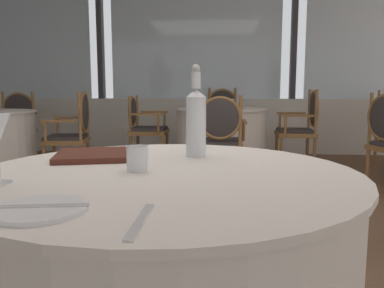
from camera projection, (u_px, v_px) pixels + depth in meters
name	position (u px, v px, depth m)	size (l,w,h in m)	color
ground_plane	(148.00, 259.00, 2.33)	(13.79, 13.79, 0.00)	brown
window_wall_far	(195.00, 78.00, 6.09)	(9.52, 0.14, 2.91)	silver
side_plate	(39.00, 209.00, 0.79)	(0.19, 0.19, 0.01)	white
butter_knife	(39.00, 206.00, 0.79)	(0.20, 0.02, 0.00)	silver
dinner_fork	(140.00, 221.00, 0.73)	(0.20, 0.02, 0.00)	silver
water_bottle	(196.00, 120.00, 1.43)	(0.07, 0.07, 0.33)	white
water_tumbler	(137.00, 158.00, 1.18)	(0.07, 0.07, 0.08)	white
menu_book	(98.00, 155.00, 1.41)	(0.29, 0.26, 0.02)	#512319
dining_chair_0_2	(74.00, 128.00, 4.45)	(0.53, 0.59, 0.98)	olive
dining_chair_0_3	(16.00, 122.00, 5.37)	(0.59, 0.53, 0.96)	olive
background_table_1	(221.00, 138.00, 5.01)	(1.18, 1.18, 0.76)	white
dining_chair_1_0	(143.00, 124.00, 5.07)	(0.47, 0.54, 0.92)	olive
dining_chair_1_1	(220.00, 134.00, 3.98)	(0.54, 0.47, 0.94)	olive
dining_chair_1_2	(303.00, 123.00, 4.89)	(0.47, 0.54, 1.00)	olive
dining_chair_1_3	(222.00, 116.00, 5.98)	(0.54, 0.47, 1.02)	olive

